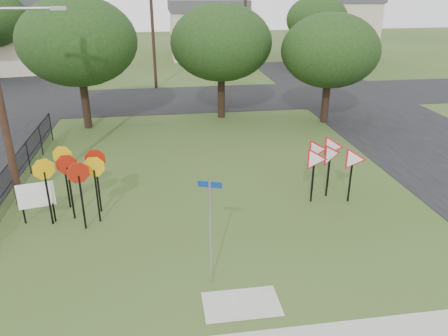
{
  "coord_description": "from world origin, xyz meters",
  "views": [
    {
      "loc": [
        -1.82,
        -11.34,
        7.72
      ],
      "look_at": [
        0.35,
        3.0,
        1.6
      ],
      "focal_mm": 35.0,
      "sensor_mm": 36.0,
      "label": 1
    }
  ],
  "objects_px": {
    "stop_sign_cluster": "(74,171)",
    "info_board": "(36,197)",
    "street_name_sign": "(210,227)",
    "yield_sign_cluster": "(328,156)"
  },
  "relations": [
    {
      "from": "street_name_sign",
      "to": "stop_sign_cluster",
      "type": "height_order",
      "value": "street_name_sign"
    },
    {
      "from": "street_name_sign",
      "to": "yield_sign_cluster",
      "type": "xyz_separation_m",
      "value": [
        5.14,
        4.77,
        -0.11
      ]
    },
    {
      "from": "info_board",
      "to": "street_name_sign",
      "type": "bearing_deg",
      "value": -37.16
    },
    {
      "from": "street_name_sign",
      "to": "stop_sign_cluster",
      "type": "distance_m",
      "value": 5.97
    },
    {
      "from": "stop_sign_cluster",
      "to": "info_board",
      "type": "bearing_deg",
      "value": -175.69
    },
    {
      "from": "street_name_sign",
      "to": "info_board",
      "type": "relative_size",
      "value": 2.05
    },
    {
      "from": "yield_sign_cluster",
      "to": "info_board",
      "type": "bearing_deg",
      "value": -176.84
    },
    {
      "from": "street_name_sign",
      "to": "stop_sign_cluster",
      "type": "bearing_deg",
      "value": 134.17
    },
    {
      "from": "yield_sign_cluster",
      "to": "info_board",
      "type": "relative_size",
      "value": 1.58
    },
    {
      "from": "yield_sign_cluster",
      "to": "stop_sign_cluster",
      "type": "bearing_deg",
      "value": -177.0
    }
  ]
}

